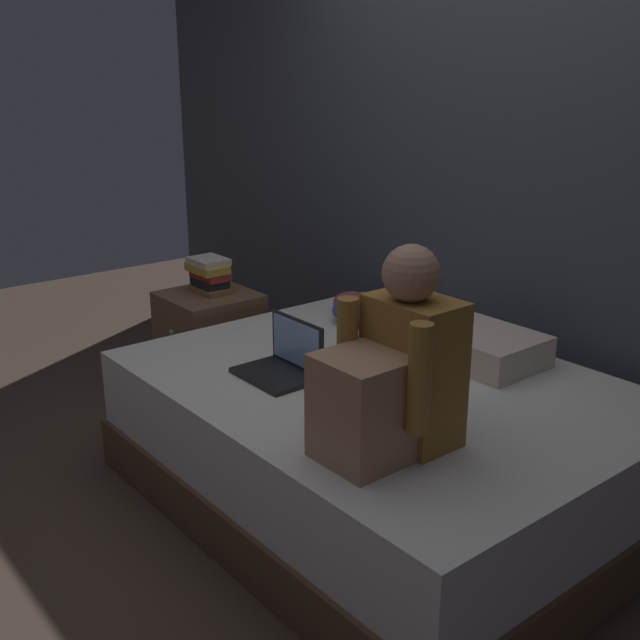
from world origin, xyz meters
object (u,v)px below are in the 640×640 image
pillow (473,344)px  book_stack (209,275)px  person_sitting (393,374)px  clothes_pile (358,307)px  bed (380,441)px  laptop (284,362)px  nightstand (211,347)px

pillow → book_stack: bearing=-163.0°
person_sitting → clothes_pile: bearing=142.8°
person_sitting → bed: bearing=139.4°
laptop → book_stack: bearing=164.2°
laptop → clothes_pile: (-0.35, 0.71, 0.00)m
person_sitting → book_stack: size_ratio=2.85×
book_stack → laptop: bearing=-15.8°
book_stack → bed: bearing=-1.1°
book_stack → pillow: bearing=17.0°
bed → person_sitting: bearing=-40.6°
bed → pillow: 0.56m
bed → clothes_pile: 0.83m
nightstand → person_sitting: bearing=-12.0°
person_sitting → book_stack: bearing=167.5°
pillow → clothes_pile: (-0.70, -0.01, -0.01)m
nightstand → laptop: 1.10m
nightstand → person_sitting: (1.72, -0.37, 0.49)m
nightstand → pillow: bearing=18.1°
person_sitting → clothes_pile: person_sitting is taller
bed → nightstand: 1.30m
book_stack → clothes_pile: bearing=31.0°
bed → person_sitting: person_sitting is taller
person_sitting → laptop: person_sitting is taller
laptop → pillow: (0.35, 0.72, 0.01)m
bed → person_sitting: (0.42, -0.36, 0.52)m
laptop → clothes_pile: bearing=116.4°
person_sitting → clothes_pile: size_ratio=2.07×
bed → pillow: size_ratio=3.57×
book_stack → clothes_pile: 0.81m
laptop → person_sitting: bearing=-7.5°
nightstand → book_stack: bearing=130.7°
clothes_pile → pillow: bearing=1.0°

